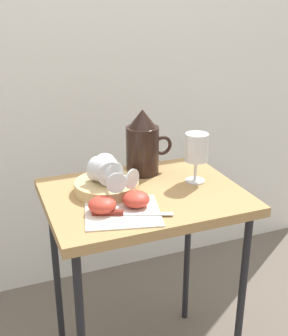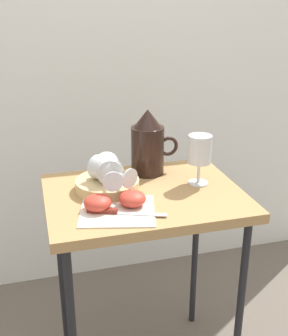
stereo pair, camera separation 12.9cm
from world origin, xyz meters
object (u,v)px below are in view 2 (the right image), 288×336
at_px(table, 144,213).
at_px(pitcher, 148,148).
at_px(wine_glass_tipped_near, 108,169).
at_px(apple_half_left, 98,203).
at_px(apple_half_right, 132,199).
at_px(wine_glass_upright, 200,152).
at_px(knife, 115,212).
at_px(basket_tray, 107,185).
at_px(wine_glass_tipped_far, 106,170).

xyz_separation_m(table, pitcher, (0.05, 0.15, 0.16)).
height_order(pitcher, wine_glass_tipped_near, pitcher).
height_order(apple_half_left, apple_half_right, same).
distance_m(pitcher, apple_half_left, 0.32).
bearing_deg(wine_glass_upright, knife, -155.34).
distance_m(table, basket_tray, 0.14).
bearing_deg(wine_glass_tipped_near, table, -20.41).
distance_m(wine_glass_upright, apple_half_right, 0.28).
bearing_deg(apple_half_left, pitcher, 47.99).
bearing_deg(table, apple_half_right, -124.03).
bearing_deg(wine_glass_tipped_near, knife, -95.23).
bearing_deg(wine_glass_tipped_far, wine_glass_upright, -3.27).
height_order(table, pitcher, pitcher).
height_order(apple_half_right, knife, apple_half_right).
relative_size(pitcher, knife, 1.04).
distance_m(wine_glass_tipped_near, apple_half_right, 0.14).
xyz_separation_m(basket_tray, knife, (-0.01, -0.17, -0.01)).
bearing_deg(wine_glass_upright, basket_tray, 174.54).
bearing_deg(wine_glass_tipped_far, knife, -92.89).
relative_size(basket_tray, knife, 0.93).
xyz_separation_m(table, apple_half_left, (-0.16, -0.08, 0.10)).
relative_size(wine_glass_tipped_near, wine_glass_tipped_far, 0.96).
xyz_separation_m(basket_tray, wine_glass_tipped_far, (-0.00, -0.01, 0.05)).
distance_m(basket_tray, pitcher, 0.20).
bearing_deg(wine_glass_tipped_near, wine_glass_upright, -3.93).
height_order(wine_glass_upright, wine_glass_tipped_far, wine_glass_upright).
distance_m(basket_tray, knife, 0.17).
bearing_deg(table, basket_tray, 156.38).
xyz_separation_m(wine_glass_tipped_near, knife, (-0.01, -0.16, -0.07)).
height_order(wine_glass_tipped_far, apple_half_left, wine_glass_tipped_far).
bearing_deg(wine_glass_tipped_near, wine_glass_tipped_far, -156.01).
bearing_deg(pitcher, basket_tray, -146.88).
bearing_deg(table, wine_glass_tipped_far, 162.15).
xyz_separation_m(wine_glass_upright, apple_half_left, (-0.34, -0.10, -0.08)).
bearing_deg(wine_glass_upright, pitcher, 134.81).
xyz_separation_m(pitcher, wine_glass_tipped_near, (-0.16, -0.11, -0.02)).
distance_m(wine_glass_tipped_near, wine_glass_tipped_far, 0.01).
bearing_deg(knife, table, 45.96).
bearing_deg(knife, apple_half_right, 30.64).
height_order(basket_tray, wine_glass_tipped_near, wine_glass_tipped_near).
distance_m(table, wine_glass_tipped_far, 0.18).
distance_m(table, wine_glass_tipped_near, 0.18).
relative_size(table, wine_glass_tipped_near, 4.61).
xyz_separation_m(table, wine_glass_tipped_near, (-0.10, 0.04, 0.15)).
xyz_separation_m(apple_half_left, knife, (0.04, -0.04, -0.02)).
relative_size(wine_glass_tipped_near, apple_half_right, 1.97).
distance_m(basket_tray, wine_glass_tipped_far, 0.06).
xyz_separation_m(basket_tray, wine_glass_tipped_near, (0.00, -0.01, 0.06)).
bearing_deg(pitcher, wine_glass_tipped_near, -144.35).
bearing_deg(wine_glass_tipped_far, pitcher, 35.23).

